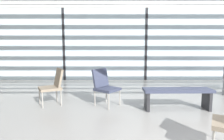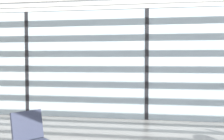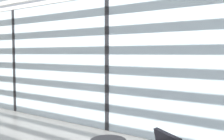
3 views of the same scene
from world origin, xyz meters
name	(u,v)px [view 3 (image 3 of 3)]	position (x,y,z in m)	size (l,w,h in m)	color
glass_curtain_wall	(108,63)	(0.00, 5.20, 1.52)	(14.00, 0.08, 3.05)	silver
window_mullion_0	(15,61)	(-3.50, 5.20, 1.52)	(0.10, 0.12, 3.05)	black
window_mullion_1	(108,63)	(0.00, 5.20, 1.52)	(0.10, 0.12, 3.05)	black
parked_airplane	(192,41)	(0.36, 9.72, 2.17)	(11.12, 4.35, 4.35)	silver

